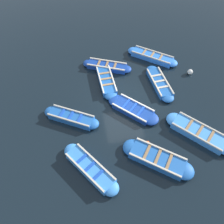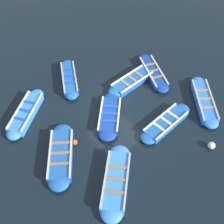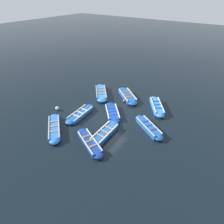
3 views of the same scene
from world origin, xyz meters
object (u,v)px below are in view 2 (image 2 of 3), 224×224
(boat_bow_out, at_px, (110,116))
(boat_broadside, at_px, (26,113))
(boat_centre, at_px, (166,123))
(boat_mid_row, at_px, (69,79))
(boat_outer_left, at_px, (153,73))
(buoy_yellow_far, at_px, (212,146))
(boat_outer_right, at_px, (61,155))
(boat_alongside, at_px, (204,101))
(boat_inner_gap, at_px, (132,81))
(buoy_orange_near, at_px, (75,142))
(boat_tucked, at_px, (116,181))

(boat_bow_out, xyz_separation_m, boat_broadside, (3.18, -2.89, 0.05))
(boat_centre, height_order, boat_mid_row, boat_mid_row)
(boat_outer_left, relative_size, buoy_yellow_far, 9.59)
(boat_outer_left, bearing_deg, boat_bow_out, 11.73)
(boat_outer_left, bearing_deg, boat_outer_right, 9.66)
(boat_alongside, distance_m, boat_inner_gap, 4.08)
(boat_broadside, height_order, buoy_yellow_far, boat_broadside)
(boat_outer_left, relative_size, boat_bow_out, 1.14)
(boat_outer_right, bearing_deg, buoy_orange_near, -166.61)
(boat_bow_out, bearing_deg, boat_outer_right, 7.08)
(boat_centre, xyz_separation_m, boat_outer_right, (5.10, -1.80, 0.05))
(buoy_orange_near, distance_m, buoy_yellow_far, 6.48)
(boat_outer_left, distance_m, boat_bow_out, 4.13)
(buoy_orange_near, bearing_deg, boat_outer_right, 13.39)
(boat_bow_out, distance_m, boat_broadside, 4.30)
(boat_tucked, relative_size, boat_broadside, 1.05)
(buoy_orange_near, bearing_deg, boat_alongside, 161.03)
(boat_centre, xyz_separation_m, buoy_orange_near, (4.17, -2.03, -0.02))
(boat_centre, xyz_separation_m, buoy_yellow_far, (-0.61, 2.35, 0.02))
(boat_tucked, relative_size, boat_mid_row, 1.07)
(boat_tucked, height_order, boat_mid_row, boat_tucked)
(boat_mid_row, relative_size, boat_outer_right, 0.93)
(boat_bow_out, bearing_deg, boat_outer_left, -168.27)
(boat_centre, bearing_deg, buoy_orange_near, -25.93)
(boat_broadside, bearing_deg, boat_inner_gap, 163.10)
(boat_centre, distance_m, boat_mid_row, 6.05)
(boat_alongside, xyz_separation_m, boat_broadside, (7.64, -5.41, 0.02))
(boat_alongside, height_order, boat_mid_row, boat_mid_row)
(boat_centre, bearing_deg, boat_bow_out, -50.61)
(buoy_orange_near, bearing_deg, buoy_yellow_far, 137.47)
(boat_inner_gap, relative_size, boat_bow_out, 1.14)
(boat_tucked, bearing_deg, boat_bow_out, -126.25)
(boat_bow_out, relative_size, buoy_yellow_far, 8.40)
(boat_alongside, xyz_separation_m, boat_outer_left, (0.41, -3.36, -0.01))
(boat_broadside, distance_m, buoy_orange_near, 3.18)
(boat_inner_gap, bearing_deg, boat_bow_out, 23.23)
(boat_centre, distance_m, boat_outer_right, 5.41)
(boat_bow_out, height_order, boat_mid_row, boat_mid_row)
(boat_centre, xyz_separation_m, boat_mid_row, (1.79, -5.78, 0.04))
(boat_centre, height_order, buoy_yellow_far, boat_centre)
(boat_alongside, distance_m, boat_outer_right, 8.03)
(boat_mid_row, height_order, boat_outer_right, boat_outer_right)
(boat_outer_right, bearing_deg, boat_alongside, 164.71)
(boat_outer_right, relative_size, buoy_orange_near, 12.40)
(boat_mid_row, bearing_deg, boat_centre, 107.20)
(buoy_orange_near, bearing_deg, boat_outer_left, -170.89)
(boat_inner_gap, height_order, boat_outer_right, boat_outer_right)
(boat_alongside, relative_size, buoy_yellow_far, 9.55)
(boat_centre, height_order, boat_tucked, boat_tucked)
(boat_broadside, bearing_deg, boat_outer_left, 164.16)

